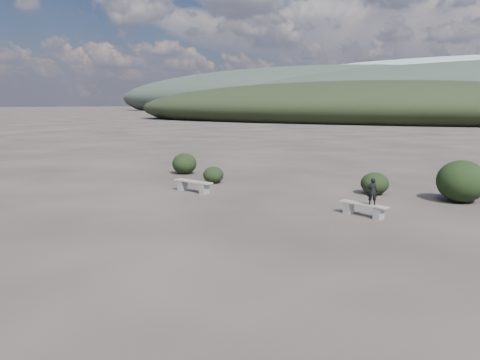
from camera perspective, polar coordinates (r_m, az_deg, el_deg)
The scene contains 8 objects.
ground at distance 13.25m, azimuth -4.78°, elevation -7.08°, with size 1200.00×1200.00×0.00m, color #2A2521.
bench_left at distance 20.02m, azimuth -5.75°, elevation -0.65°, with size 1.99×0.68×0.49m.
bench_right at distance 16.20m, azimuth 14.80°, elevation -3.38°, with size 1.77×0.83×0.43m.
seated_person at distance 15.92m, azimuth 15.84°, elevation -1.36°, with size 0.33×0.22×0.90m, color black.
shrub_a at distance 22.18m, azimuth -3.27°, elevation 0.62°, with size 0.98×0.98×0.80m, color black.
shrub_c at distance 20.21m, azimuth 16.11°, elevation -0.41°, with size 1.15×1.15×0.92m, color black.
shrub_d at distance 19.75m, azimuth 25.39°, elevation -0.14°, with size 1.84×1.84×1.61m, color black.
shrub_f at distance 25.34m, azimuth -6.79°, elevation 2.00°, with size 1.31×1.31×1.11m, color black.
Camera 1 is at (7.33, -10.40, 3.71)m, focal length 35.00 mm.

